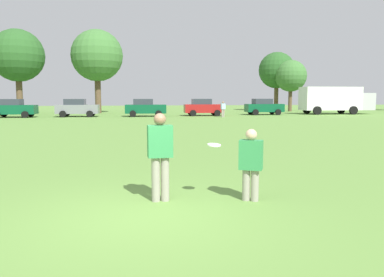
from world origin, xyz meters
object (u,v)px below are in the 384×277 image
at_px(parked_car_mid_right, 145,108).
at_px(parked_car_far_right, 264,107).
at_px(bystander_sideline_watcher, 223,108).
at_px(player_thrower, 160,152).
at_px(player_defender, 251,161).
at_px(parked_car_near_right, 203,107).
at_px(parked_car_mid_left, 13,108).
at_px(frisbee, 214,145).
at_px(box_truck, 335,99).
at_px(parked_car_center, 77,108).

xyz_separation_m(parked_car_mid_right, parked_car_far_right, (13.50, 1.47, 0.00)).
relative_size(parked_car_far_right, bystander_sideline_watcher, 2.71).
relative_size(parked_car_mid_right, parked_car_far_right, 1.00).
height_order(player_thrower, parked_car_far_right, parked_car_far_right).
height_order(player_defender, parked_car_near_right, parked_car_near_right).
bearing_deg(parked_car_mid_left, frisbee, -68.84).
xyz_separation_m(parked_car_near_right, bystander_sideline_watcher, (1.37, -3.21, -0.03)).
relative_size(parked_car_near_right, box_truck, 0.50).
height_order(player_defender, parked_car_center, parked_car_center).
bearing_deg(box_truck, parked_car_mid_right, -175.71).
xyz_separation_m(frisbee, parked_car_far_right, (13.75, 34.03, -0.15)).
relative_size(frisbee, box_truck, 0.03).
bearing_deg(box_truck, parked_car_near_right, -175.57).
bearing_deg(parked_car_near_right, bystander_sideline_watcher, -66.96).
distance_m(player_thrower, parked_car_far_right, 37.12).
xyz_separation_m(frisbee, parked_car_center, (-6.64, 33.05, -0.15)).
relative_size(frisbee, parked_car_center, 0.06).
xyz_separation_m(player_defender, frisbee, (-0.66, 0.28, 0.30)).
relative_size(parked_car_center, box_truck, 0.50).
height_order(parked_car_mid_left, bystander_sideline_watcher, parked_car_mid_left).
distance_m(parked_car_mid_right, bystander_sideline_watcher, 8.13).
bearing_deg(parked_car_far_right, parked_car_mid_left, -177.26).
distance_m(parked_car_mid_left, parked_car_near_right, 19.20).
bearing_deg(box_truck, parked_car_far_right, -178.63).
height_order(frisbee, parked_car_far_right, parked_car_far_right).
distance_m(parked_car_mid_left, bystander_sideline_watcher, 20.78).
bearing_deg(player_thrower, bystander_sideline_watcher, 73.30).
relative_size(frisbee, bystander_sideline_watcher, 0.17).
height_order(player_thrower, parked_car_mid_right, parked_car_mid_right).
bearing_deg(parked_car_mid_left, player_defender, -68.00).
relative_size(player_thrower, box_truck, 0.20).
distance_m(parked_car_center, parked_car_near_right, 13.15).
height_order(parked_car_mid_left, parked_car_center, same).
relative_size(parked_car_mid_left, parked_car_near_right, 1.00).
distance_m(player_defender, parked_car_mid_right, 32.85).
distance_m(parked_car_far_right, box_truck, 8.96).
distance_m(parked_car_center, parked_car_mid_right, 6.89).
height_order(parked_car_center, parked_car_near_right, same).
bearing_deg(player_defender, parked_car_far_right, 69.13).
distance_m(parked_car_mid_left, parked_car_center, 6.06).
xyz_separation_m(parked_car_far_right, box_truck, (8.91, 0.21, 0.83)).
distance_m(frisbee, parked_car_near_right, 33.63).
xyz_separation_m(parked_car_mid_left, parked_car_far_right, (26.43, 1.26, 0.00)).
relative_size(player_thrower, parked_car_near_right, 0.40).
bearing_deg(player_thrower, parked_car_mid_right, 87.71).
distance_m(player_thrower, parked_car_mid_left, 34.78).
bearing_deg(parked_car_center, parked_car_mid_left, -177.35).
xyz_separation_m(player_thrower, parked_car_mid_left, (-11.62, 32.78, -0.04)).
relative_size(parked_car_mid_right, box_truck, 0.50).
bearing_deg(bystander_sideline_watcher, frisbee, -104.82).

